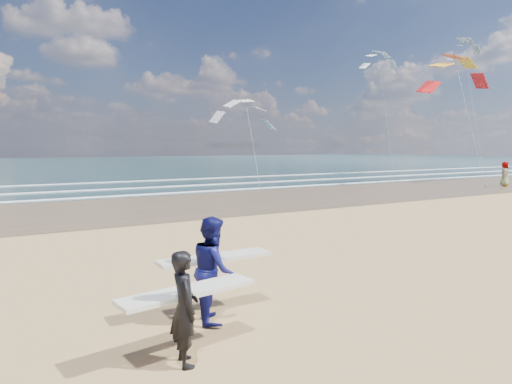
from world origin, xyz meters
TOP-DOWN VIEW (x-y plane):
  - wet_sand_strip at (20.00, 18.00)m, footprint 220.00×12.00m
  - ocean at (20.00, 72.00)m, footprint 220.00×100.00m
  - foam_breakers at (20.00, 28.10)m, footprint 220.00×11.70m
  - surfer_near at (-0.34, 0.29)m, footprint 2.25×1.11m
  - surfer_far at (0.71, 1.58)m, footprint 2.20×1.17m
  - beachgoer_0 at (31.89, 15.13)m, footprint 1.12×0.99m
  - kite_0 at (30.18, 17.89)m, footprint 7.68×4.95m
  - kite_1 at (14.81, 25.21)m, footprint 5.71×4.73m
  - kite_2 at (41.69, 25.16)m, footprint 5.30×4.68m
  - kite_5 at (37.99, 33.98)m, footprint 5.54×4.71m

SIDE VIEW (x-z plane):
  - wet_sand_strip at x=20.00m, z-range 0.00..0.01m
  - ocean at x=20.00m, z-range 0.00..0.02m
  - foam_breakers at x=20.00m, z-range 0.02..0.08m
  - surfer_near at x=-0.34m, z-range 0.02..1.71m
  - beachgoer_0 at x=31.89m, z-range 0.00..1.92m
  - surfer_far at x=0.71m, z-range 0.01..1.92m
  - kite_1 at x=14.81m, z-range 0.43..8.28m
  - kite_0 at x=30.18m, z-range 1.35..13.20m
  - kite_2 at x=41.69m, z-range 0.47..16.08m
  - kite_5 at x=37.99m, z-range 0.57..16.09m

